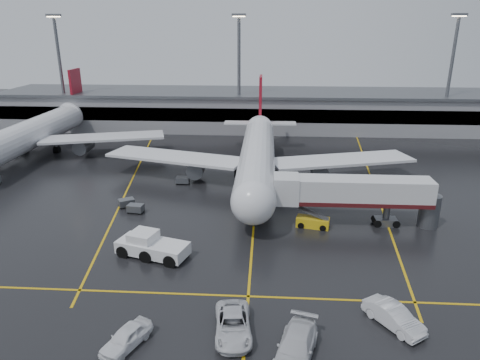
{
  "coord_description": "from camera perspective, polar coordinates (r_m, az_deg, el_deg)",
  "views": [
    {
      "loc": [
        1.36,
        -55.32,
        22.82
      ],
      "look_at": [
        -2.0,
        -2.0,
        4.0
      ],
      "focal_mm": 32.62,
      "sensor_mm": 36.0,
      "label": 1
    }
  ],
  "objects": [
    {
      "name": "ground",
      "position": [
        59.86,
        2.03,
        -3.02
      ],
      "size": [
        220.0,
        220.0,
        0.0
      ],
      "primitive_type": "plane",
      "color": "black",
      "rests_on": "ground"
    },
    {
      "name": "apron_line_centre",
      "position": [
        59.85,
        2.03,
        -3.01
      ],
      "size": [
        0.25,
        90.0,
        0.02
      ],
      "primitive_type": "cube",
      "color": "gold",
      "rests_on": "ground"
    },
    {
      "name": "apron_line_stop",
      "position": [
        40.4,
        1.08,
        -14.97
      ],
      "size": [
        60.0,
        0.25,
        0.02
      ],
      "primitive_type": "cube",
      "color": "gold",
      "rests_on": "ground"
    },
    {
      "name": "apron_line_left",
      "position": [
        72.41,
        -13.75,
        0.47
      ],
      "size": [
        9.99,
        69.35,
        0.02
      ],
      "primitive_type": "cube",
      "rotation": [
        0.0,
        0.0,
        0.14
      ],
      "color": "gold",
      "rests_on": "ground"
    },
    {
      "name": "apron_line_right",
      "position": [
        71.16,
        16.92,
        -0.16
      ],
      "size": [
        7.57,
        69.64,
        0.02
      ],
      "primitive_type": "cube",
      "rotation": [
        0.0,
        0.0,
        -0.1
      ],
      "color": "gold",
      "rests_on": "ground"
    },
    {
      "name": "terminal",
      "position": [
        104.91,
        2.84,
        9.23
      ],
      "size": [
        122.0,
        19.0,
        8.6
      ],
      "color": "gray",
      "rests_on": "ground"
    },
    {
      "name": "light_mast_left",
      "position": [
        108.12,
        -22.46,
        13.57
      ],
      "size": [
        3.0,
        1.2,
        25.45
      ],
      "color": "#595B60",
      "rests_on": "ground"
    },
    {
      "name": "light_mast_mid",
      "position": [
        97.89,
        -0.14,
        14.51
      ],
      "size": [
        3.0,
        1.2,
        25.45
      ],
      "color": "#595B60",
      "rests_on": "ground"
    },
    {
      "name": "light_mast_right",
      "position": [
        105.04,
        25.88,
        12.98
      ],
      "size": [
        3.0,
        1.2,
        25.45
      ],
      "color": "#595B60",
      "rests_on": "ground"
    },
    {
      "name": "main_airliner",
      "position": [
        67.64,
        2.32,
        3.42
      ],
      "size": [
        48.8,
        45.6,
        14.1
      ],
      "color": "silver",
      "rests_on": "ground"
    },
    {
      "name": "second_airliner",
      "position": [
        90.32,
        -25.31,
        5.65
      ],
      "size": [
        48.8,
        45.6,
        14.1
      ],
      "color": "silver",
      "rests_on": "ground"
    },
    {
      "name": "jet_bridge",
      "position": [
        53.85,
        14.63,
        -1.79
      ],
      "size": [
        19.9,
        3.4,
        6.05
      ],
      "color": "silver",
      "rests_on": "ground"
    },
    {
      "name": "pushback_tractor",
      "position": [
        47.16,
        -11.57,
        -8.49
      ],
      "size": [
        8.07,
        5.13,
        2.68
      ],
      "color": "white",
      "rests_on": "ground"
    },
    {
      "name": "belt_loader",
      "position": [
        53.43,
        9.5,
        -5.45
      ],
      "size": [
        4.14,
        2.5,
        2.46
      ],
      "color": "gold",
      "rests_on": "ground"
    },
    {
      "name": "service_van_a",
      "position": [
        35.88,
        -0.91,
        -18.39
      ],
      "size": [
        3.38,
        6.25,
        1.67
      ],
      "primitive_type": "imported",
      "rotation": [
        0.0,
        0.0,
        0.11
      ],
      "color": "silver",
      "rests_on": "ground"
    },
    {
      "name": "service_van_b",
      "position": [
        34.09,
        7.34,
        -20.79
      ],
      "size": [
        4.12,
        6.71,
        1.82
      ],
      "primitive_type": "imported",
      "rotation": [
        0.0,
        0.0,
        -0.27
      ],
      "color": "silver",
      "rests_on": "ground"
    },
    {
      "name": "service_van_c",
      "position": [
        38.65,
        19.46,
        -16.47
      ],
      "size": [
        4.52,
        5.41,
        1.75
      ],
      "primitive_type": "imported",
      "rotation": [
        0.0,
        0.0,
        0.6
      ],
      "color": "silver",
      "rests_on": "ground"
    },
    {
      "name": "service_van_d",
      "position": [
        35.81,
        -14.66,
        -19.32
      ],
      "size": [
        3.58,
        4.94,
        1.56
      ],
      "primitive_type": "imported",
      "rotation": [
        0.0,
        0.0,
        -0.43
      ],
      "color": "white",
      "rests_on": "ground"
    },
    {
      "name": "baggage_cart_a",
      "position": [
        58.16,
        -13.5,
        -3.6
      ],
      "size": [
        2.16,
        1.57,
        1.12
      ],
      "color": "#595B60",
      "rests_on": "ground"
    },
    {
      "name": "baggage_cart_b",
      "position": [
        60.3,
        -14.63,
        -2.86
      ],
      "size": [
        2.38,
        2.14,
        1.12
      ],
      "color": "#595B60",
      "rests_on": "ground"
    },
    {
      "name": "baggage_cart_c",
      "position": [
        67.42,
        -7.51,
        0.01
      ],
      "size": [
        2.01,
        1.32,
        1.12
      ],
      "color": "#595B60",
      "rests_on": "ground"
    }
  ]
}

